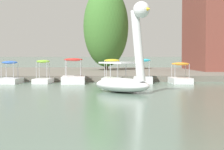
% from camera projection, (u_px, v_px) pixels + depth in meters
% --- Properties ---
extents(shore_bank_far, '(136.66, 19.13, 0.41)m').
position_uv_depth(shore_bank_far, '(98.00, 73.00, 39.85)').
color(shore_bank_far, '#6B665B').
rests_on(shore_bank_far, ground_plane).
extents(swan_boat, '(3.54, 3.63, 4.44)m').
position_uv_depth(swan_boat, '(126.00, 72.00, 21.87)').
color(swan_boat, white).
rests_on(swan_boat, ground_plane).
extents(pedal_boat_orange, '(1.36, 2.25, 1.37)m').
position_uv_depth(pedal_boat_orange, '(180.00, 77.00, 28.82)').
color(pedal_boat_orange, white).
rests_on(pedal_boat_orange, ground_plane).
extents(pedal_boat_cyan, '(1.43, 2.16, 1.60)m').
position_uv_depth(pedal_boat_cyan, '(143.00, 76.00, 29.19)').
color(pedal_boat_cyan, white).
rests_on(pedal_boat_cyan, ground_plane).
extents(pedal_boat_yellow, '(1.37, 2.29, 1.59)m').
position_uv_depth(pedal_boat_yellow, '(112.00, 76.00, 28.82)').
color(pedal_boat_yellow, white).
rests_on(pedal_boat_yellow, ground_plane).
extents(pedal_boat_red, '(1.57, 2.42, 1.66)m').
position_uv_depth(pedal_boat_red, '(73.00, 76.00, 28.69)').
color(pedal_boat_red, white).
rests_on(pedal_boat_red, ground_plane).
extents(pedal_boat_lime, '(1.24, 1.98, 1.54)m').
position_uv_depth(pedal_boat_lime, '(43.00, 77.00, 28.84)').
color(pedal_boat_lime, white).
rests_on(pedal_boat_lime, ground_plane).
extents(pedal_boat_blue, '(1.51, 2.16, 1.47)m').
position_uv_depth(pedal_boat_blue, '(10.00, 77.00, 28.74)').
color(pedal_boat_blue, white).
rests_on(pedal_boat_blue, ground_plane).
extents(tree_willow_near_path, '(5.87, 6.03, 7.87)m').
position_uv_depth(tree_willow_near_path, '(106.00, 26.00, 41.20)').
color(tree_willow_near_path, '#4C3823').
rests_on(tree_willow_near_path, shore_bank_far).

